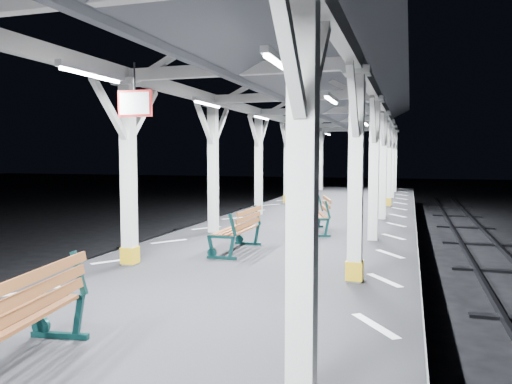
% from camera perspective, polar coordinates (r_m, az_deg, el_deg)
% --- Properties ---
extents(ground, '(120.00, 120.00, 0.00)m').
position_cam_1_polar(ground, '(7.11, -8.26, -20.61)').
color(ground, black).
rests_on(ground, ground).
extents(platform, '(6.00, 50.00, 1.00)m').
position_cam_1_polar(platform, '(6.91, -8.31, -16.84)').
color(platform, black).
rests_on(platform, ground).
extents(hazard_stripes_left, '(1.00, 48.00, 0.01)m').
position_cam_1_polar(hazard_stripes_left, '(8.08, -24.51, -10.32)').
color(hazard_stripes_left, silver).
rests_on(hazard_stripes_left, platform).
extents(hazard_stripes_right, '(1.00, 48.00, 0.01)m').
position_cam_1_polar(hazard_stripes_right, '(6.15, 13.45, -14.64)').
color(hazard_stripes_right, silver).
rests_on(hazard_stripes_right, platform).
extents(canopy, '(5.40, 49.00, 4.65)m').
position_cam_1_polar(canopy, '(6.63, -8.78, 18.01)').
color(canopy, beige).
rests_on(canopy, platform).
extents(bench_near, '(0.94, 1.89, 0.98)m').
position_cam_1_polar(bench_near, '(5.10, -25.62, -12.83)').
color(bench_near, '#0B2E2E').
rests_on(bench_near, platform).
extents(bench_mid, '(0.63, 1.66, 0.90)m').
position_cam_1_polar(bench_mid, '(10.22, -1.82, -4.22)').
color(bench_mid, '#0B2E2E').
rests_on(bench_mid, platform).
extents(bench_far, '(1.04, 1.76, 0.90)m').
position_cam_1_polar(bench_far, '(12.93, 7.21, -2.46)').
color(bench_far, '#0B2E2E').
rests_on(bench_far, platform).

